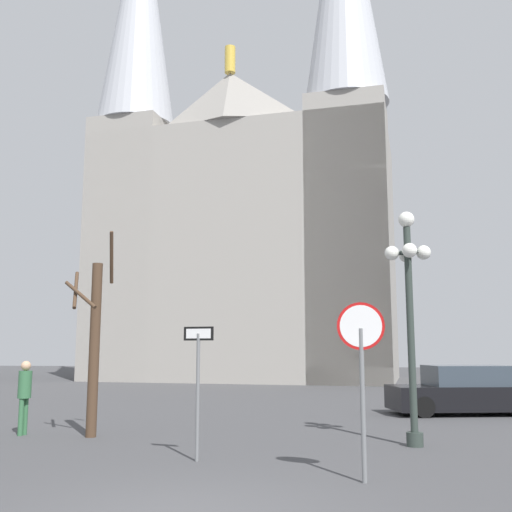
{
  "coord_description": "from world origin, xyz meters",
  "views": [
    {
      "loc": [
        1.99,
        -7.69,
        2.1
      ],
      "look_at": [
        -1.17,
        16.49,
        5.85
      ],
      "focal_mm": 42.02,
      "sensor_mm": 36.0,
      "label": 1
    }
  ],
  "objects_px": {
    "one_way_arrow_sign": "(198,376)",
    "street_lamp": "(409,297)",
    "bare_tree": "(94,341)",
    "cathedral": "(244,201)",
    "stop_sign": "(361,355)",
    "parked_car_near_black": "(463,391)",
    "pedestrian_walking": "(25,390)"
  },
  "relations": [
    {
      "from": "one_way_arrow_sign",
      "to": "bare_tree",
      "type": "relative_size",
      "value": 0.51
    },
    {
      "from": "stop_sign",
      "to": "bare_tree",
      "type": "xyz_separation_m",
      "value": [
        -6.25,
        4.1,
        0.27
      ]
    },
    {
      "from": "one_way_arrow_sign",
      "to": "bare_tree",
      "type": "xyz_separation_m",
      "value": [
        -3.21,
        2.67,
        0.68
      ]
    },
    {
      "from": "stop_sign",
      "to": "street_lamp",
      "type": "xyz_separation_m",
      "value": [
        1.25,
        3.71,
        1.24
      ]
    },
    {
      "from": "bare_tree",
      "to": "parked_car_near_black",
      "type": "height_order",
      "value": "bare_tree"
    },
    {
      "from": "cathedral",
      "to": "stop_sign",
      "type": "xyz_separation_m",
      "value": [
        6.45,
        -29.62,
        -10.06
      ]
    },
    {
      "from": "cathedral",
      "to": "bare_tree",
      "type": "relative_size",
      "value": 7.46
    },
    {
      "from": "one_way_arrow_sign",
      "to": "pedestrian_walking",
      "type": "height_order",
      "value": "one_way_arrow_sign"
    },
    {
      "from": "parked_car_near_black",
      "to": "pedestrian_walking",
      "type": "height_order",
      "value": "pedestrian_walking"
    },
    {
      "from": "stop_sign",
      "to": "street_lamp",
      "type": "height_order",
      "value": "street_lamp"
    },
    {
      "from": "stop_sign",
      "to": "one_way_arrow_sign",
      "type": "relative_size",
      "value": 1.13
    },
    {
      "from": "one_way_arrow_sign",
      "to": "street_lamp",
      "type": "bearing_deg",
      "value": 28.01
    },
    {
      "from": "stop_sign",
      "to": "parked_car_near_black",
      "type": "height_order",
      "value": "stop_sign"
    },
    {
      "from": "stop_sign",
      "to": "parked_car_near_black",
      "type": "xyz_separation_m",
      "value": [
        3.64,
        10.35,
        -1.27
      ]
    },
    {
      "from": "one_way_arrow_sign",
      "to": "stop_sign",
      "type": "bearing_deg",
      "value": -25.27
    },
    {
      "from": "pedestrian_walking",
      "to": "bare_tree",
      "type": "bearing_deg",
      "value": -2.7
    },
    {
      "from": "bare_tree",
      "to": "pedestrian_walking",
      "type": "xyz_separation_m",
      "value": [
        -1.76,
        0.08,
        -1.17
      ]
    },
    {
      "from": "parked_car_near_black",
      "to": "pedestrian_walking",
      "type": "bearing_deg",
      "value": -152.1
    },
    {
      "from": "parked_car_near_black",
      "to": "street_lamp",
      "type": "bearing_deg",
      "value": -109.81
    },
    {
      "from": "stop_sign",
      "to": "street_lamp",
      "type": "distance_m",
      "value": 4.1
    },
    {
      "from": "cathedral",
      "to": "bare_tree",
      "type": "distance_m",
      "value": 27.34
    },
    {
      "from": "cathedral",
      "to": "one_way_arrow_sign",
      "type": "bearing_deg",
      "value": -83.08
    },
    {
      "from": "street_lamp",
      "to": "bare_tree",
      "type": "relative_size",
      "value": 1.04
    },
    {
      "from": "stop_sign",
      "to": "pedestrian_walking",
      "type": "xyz_separation_m",
      "value": [
        -8.01,
        4.18,
        -0.91
      ]
    },
    {
      "from": "bare_tree",
      "to": "cathedral",
      "type": "bearing_deg",
      "value": 90.47
    },
    {
      "from": "one_way_arrow_sign",
      "to": "parked_car_near_black",
      "type": "bearing_deg",
      "value": 53.19
    },
    {
      "from": "cathedral",
      "to": "pedestrian_walking",
      "type": "xyz_separation_m",
      "value": [
        -1.55,
        -25.44,
        -10.97
      ]
    },
    {
      "from": "cathedral",
      "to": "parked_car_near_black",
      "type": "bearing_deg",
      "value": -62.36
    },
    {
      "from": "street_lamp",
      "to": "bare_tree",
      "type": "bearing_deg",
      "value": 177.02
    },
    {
      "from": "one_way_arrow_sign",
      "to": "pedestrian_walking",
      "type": "distance_m",
      "value": 5.71
    },
    {
      "from": "street_lamp",
      "to": "parked_car_near_black",
      "type": "bearing_deg",
      "value": 70.19
    },
    {
      "from": "pedestrian_walking",
      "to": "one_way_arrow_sign",
      "type": "bearing_deg",
      "value": -28.93
    }
  ]
}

